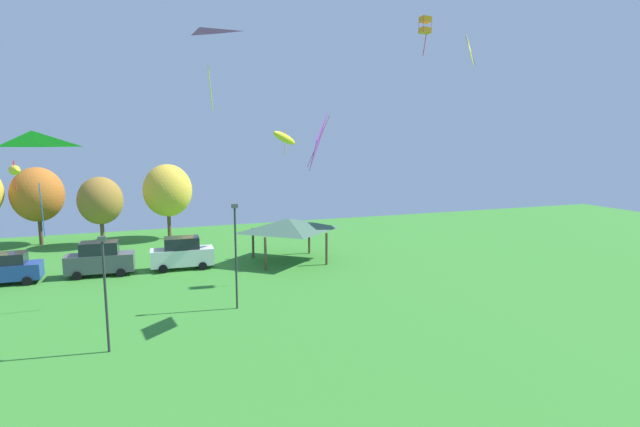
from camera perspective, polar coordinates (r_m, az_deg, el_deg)
kite_flying_0 at (r=29.84m, az=-29.92°, el=5.93°), size 3.10×2.24×5.15m
kite_flying_2 at (r=37.91m, az=11.93°, el=20.30°), size 0.75×0.73×2.68m
kite_flying_3 at (r=45.95m, az=16.80°, el=17.36°), size 1.83×2.15×2.72m
kite_flying_5 at (r=27.46m, az=-0.19°, el=8.26°), size 1.30×3.15×3.25m
kite_flying_8 at (r=35.66m, az=-31.56°, el=4.24°), size 1.39×2.87×1.79m
kite_flying_9 at (r=39.35m, az=-4.08°, el=8.60°), size 2.70×2.33×2.00m
kite_flying_10 at (r=30.83m, az=-13.50°, el=18.13°), size 3.21×3.12×3.71m
parked_car_leftmost at (r=41.10m, az=-32.06°, el=-5.36°), size 4.18×2.06×2.19m
parked_car_second_from_left at (r=40.36m, az=-23.84°, el=-4.79°), size 4.84×2.16×2.55m
parked_car_third_from_left at (r=40.26m, az=-15.47°, el=-4.41°), size 4.79×2.14×2.51m
park_pavilion at (r=40.91m, az=-3.61°, el=-1.27°), size 6.51×5.53×3.60m
light_post_0 at (r=25.54m, az=-23.36°, el=-7.71°), size 0.36×0.20×5.60m
light_post_1 at (r=29.76m, az=-9.61°, el=-4.16°), size 0.36×0.20×6.30m
treeline_tree_1 at (r=54.07m, az=-29.57°, el=1.90°), size 4.69×4.69×7.42m
treeline_tree_2 at (r=51.06m, az=-23.81°, el=1.35°), size 4.06×4.06×6.54m
treeline_tree_3 at (r=52.33m, az=-17.01°, el=2.53°), size 4.78×4.78×7.54m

